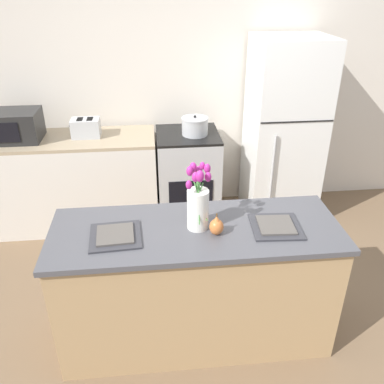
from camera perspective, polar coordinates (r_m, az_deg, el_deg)
name	(u,v)px	position (r m, az deg, el deg)	size (l,w,h in m)	color
ground_plane	(196,332)	(3.09, 0.51, -19.05)	(10.00, 10.00, 0.00)	brown
back_wall	(174,79)	(4.19, -2.60, 15.57)	(5.20, 0.08, 2.70)	silver
kitchen_island	(196,284)	(2.78, 0.55, -12.79)	(1.80, 0.66, 0.89)	tan
back_counter	(71,182)	(4.18, -16.62, 1.36)	(1.68, 0.60, 0.92)	silver
stove_range	(188,177)	(4.11, -0.58, 2.18)	(0.60, 0.61, 0.92)	#B2B5B7
refrigerator	(284,132)	(4.13, 12.75, 8.17)	(0.68, 0.67, 1.79)	white
flower_vase	(198,203)	(2.43, 0.83, -1.59)	(0.15, 0.21, 0.42)	silver
pear_figurine	(216,226)	(2.43, 3.45, -4.78)	(0.09, 0.09, 0.14)	#C66B33
plate_setting_left	(115,235)	(2.47, -10.72, -6.01)	(0.32, 0.32, 0.02)	#333338
plate_setting_right	(276,226)	(2.56, 11.68, -4.70)	(0.32, 0.32, 0.02)	#333338
toaster	(86,128)	(3.95, -14.67, 8.71)	(0.28, 0.18, 0.17)	#B7BABC
cooking_pot	(195,126)	(3.88, 0.40, 9.24)	(0.25, 0.25, 0.19)	#B2B5B7
microwave	(13,126)	(4.07, -23.84, 8.49)	(0.48, 0.37, 0.27)	black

